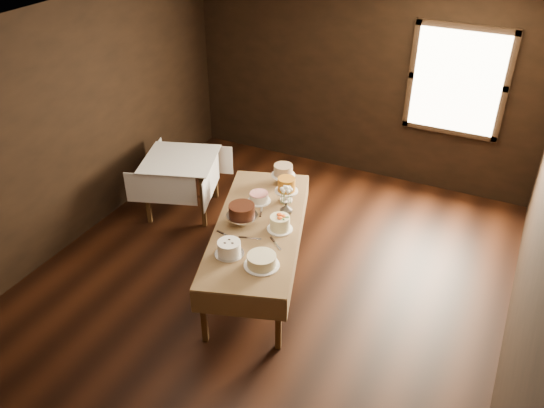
{
  "coord_description": "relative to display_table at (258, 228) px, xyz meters",
  "views": [
    {
      "loc": [
        2.17,
        -4.25,
        4.08
      ],
      "look_at": [
        0.0,
        0.2,
        0.95
      ],
      "focal_mm": 36.78,
      "sensor_mm": 36.0,
      "label": 1
    }
  ],
  "objects": [
    {
      "name": "cake_server_b",
      "position": [
        0.36,
        -0.27,
        0.06
      ],
      "size": [
        0.2,
        0.17,
        0.01
      ],
      "primitive_type": "cube",
      "rotation": [
        0.0,
        0.0,
        -0.68
      ],
      "color": "silver",
      "rests_on": "display_table"
    },
    {
      "name": "flower_vase",
      "position": [
        0.19,
        0.3,
        0.12
      ],
      "size": [
        0.19,
        0.19,
        0.14
      ],
      "primitive_type": "imported",
      "rotation": [
        0.0,
        0.0,
        2.26
      ],
      "color": "#2D2823",
      "rests_on": "display_table"
    },
    {
      "name": "wall_back",
      "position": [
        0.13,
        2.88,
        0.75
      ],
      "size": [
        5.0,
        0.02,
        2.8
      ],
      "primitive_type": "cube",
      "color": "black",
      "rests_on": "ground"
    },
    {
      "name": "floor",
      "position": [
        0.13,
        -0.12,
        -0.65
      ],
      "size": [
        5.0,
        6.0,
        0.01
      ],
      "primitive_type": "cube",
      "color": "black",
      "rests_on": "ground"
    },
    {
      "name": "cake_server_c",
      "position": [
        -0.1,
        0.29,
        0.06
      ],
      "size": [
        0.11,
        0.23,
        0.01
      ],
      "primitive_type": "cube",
      "rotation": [
        0.0,
        0.0,
        1.95
      ],
      "color": "silver",
      "rests_on": "display_table"
    },
    {
      "name": "cake_swirl",
      "position": [
        -0.01,
        -0.6,
        0.12
      ],
      "size": [
        0.33,
        0.33,
        0.15
      ],
      "color": "silver",
      "rests_on": "display_table"
    },
    {
      "name": "wall_left",
      "position": [
        -2.37,
        -0.12,
        0.75
      ],
      "size": [
        0.02,
        6.0,
        2.8
      ],
      "primitive_type": "cube",
      "color": "black",
      "rests_on": "ground"
    },
    {
      "name": "wall_right",
      "position": [
        2.63,
        -0.12,
        0.75
      ],
      "size": [
        0.02,
        6.0,
        2.8
      ],
      "primitive_type": "cube",
      "color": "black",
      "rests_on": "ground"
    },
    {
      "name": "cake_flowers",
      "position": [
        0.25,
        0.01,
        0.13
      ],
      "size": [
        0.28,
        0.28,
        0.16
      ],
      "color": "white",
      "rests_on": "display_table"
    },
    {
      "name": "window",
      "position": [
        1.43,
        2.82,
        0.95
      ],
      "size": [
        1.1,
        0.05,
        1.3
      ],
      "primitive_type": "cube",
      "color": "#FFEABF",
      "rests_on": "wall_back"
    },
    {
      "name": "cake_server_a",
      "position": [
        0.09,
        -0.26,
        0.06
      ],
      "size": [
        0.24,
        0.09,
        0.01
      ],
      "primitive_type": "cube",
      "rotation": [
        0.0,
        0.0,
        0.29
      ],
      "color": "silver",
      "rests_on": "display_table"
    },
    {
      "name": "cake_cream",
      "position": [
        0.36,
        -0.62,
        0.11
      ],
      "size": [
        0.35,
        0.35,
        0.12
      ],
      "color": "white",
      "rests_on": "display_table"
    },
    {
      "name": "cake_chocolate",
      "position": [
        -0.16,
        -0.07,
        0.16
      ],
      "size": [
        0.35,
        0.35,
        0.24
      ],
      "color": "silver",
      "rests_on": "display_table"
    },
    {
      "name": "cake_server_e",
      "position": [
        -0.17,
        -0.34,
        0.06
      ],
      "size": [
        0.24,
        0.07,
        0.01
      ],
      "primitive_type": "cube",
      "rotation": [
        0.0,
        0.0,
        -0.2
      ],
      "color": "silver",
      "rests_on": "display_table"
    },
    {
      "name": "ceiling",
      "position": [
        0.13,
        -0.12,
        2.15
      ],
      "size": [
        5.0,
        6.0,
        0.01
      ],
      "primitive_type": "cube",
      "color": "beige",
      "rests_on": "wall_back"
    },
    {
      "name": "cake_speckled",
      "position": [
        -0.13,
        0.92,
        0.16
      ],
      "size": [
        0.32,
        0.32,
        0.25
      ],
      "color": "white",
      "rests_on": "display_table"
    },
    {
      "name": "cake_lattice",
      "position": [
        -0.2,
        0.42,
        0.1
      ],
      "size": [
        0.28,
        0.28,
        0.1
      ],
      "color": "white",
      "rests_on": "display_table"
    },
    {
      "name": "display_table",
      "position": [
        0.0,
        0.0,
        0.0
      ],
      "size": [
        1.55,
        2.45,
        0.71
      ],
      "rotation": [
        0.0,
        0.0,
        0.31
      ],
      "color": "#402811",
      "rests_on": "ground"
    },
    {
      "name": "side_table",
      "position": [
        -1.55,
        0.81,
        0.02
      ],
      "size": [
        1.15,
        1.15,
        0.77
      ],
      "rotation": [
        0.0,
        0.0,
        0.33
      ],
      "color": "#402811",
      "rests_on": "ground"
    },
    {
      "name": "cake_caramel",
      "position": [
        0.07,
        0.57,
        0.18
      ],
      "size": [
        0.27,
        0.27,
        0.31
      ],
      "color": "white",
      "rests_on": "display_table"
    },
    {
      "name": "wall_front",
      "position": [
        0.13,
        -3.12,
        0.75
      ],
      "size": [
        5.0,
        0.02,
        2.8
      ],
      "primitive_type": "cube",
      "color": "black",
      "rests_on": "ground"
    },
    {
      "name": "flower_bouquet",
      "position": [
        0.19,
        0.3,
        0.32
      ],
      "size": [
        0.14,
        0.14,
        0.2
      ],
      "primitive_type": null,
      "color": "white",
      "rests_on": "flower_vase"
    }
  ]
}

